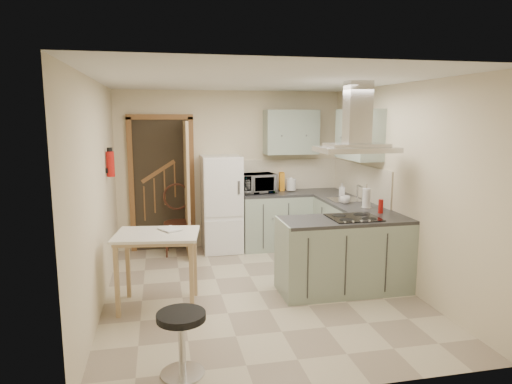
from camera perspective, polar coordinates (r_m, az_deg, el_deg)
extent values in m
plane|color=#BCB092|center=(5.67, 0.33, -12.31)|extent=(4.20, 4.20, 0.00)
plane|color=silver|center=(5.28, 0.36, 13.77)|extent=(4.20, 4.20, 0.00)
plane|color=beige|center=(7.38, -3.15, 2.82)|extent=(3.60, 0.00, 3.60)
plane|color=beige|center=(5.26, -19.20, -0.42)|extent=(0.00, 4.20, 4.20)
plane|color=beige|center=(5.98, 17.45, 0.82)|extent=(0.00, 4.20, 4.20)
cube|color=brown|center=(7.29, -11.67, 0.97)|extent=(1.10, 0.12, 2.10)
cube|color=white|center=(7.13, -4.32, -1.49)|extent=(0.60, 0.60, 1.50)
cube|color=#9EB2A0|center=(7.36, 2.37, -3.52)|extent=(1.08, 0.60, 0.90)
cube|color=#9EB2A0|center=(6.99, 10.45, -4.36)|extent=(0.60, 1.95, 0.90)
cube|color=beige|center=(7.59, 4.06, 2.24)|extent=(1.68, 0.02, 0.50)
cube|color=#9EB2A0|center=(7.37, 4.40, 7.48)|extent=(0.85, 0.35, 0.70)
cube|color=#9EB2A0|center=(6.60, 12.75, 7.04)|extent=(0.35, 0.90, 0.70)
cube|color=#9EB2A0|center=(5.66, 11.03, -7.71)|extent=(1.55, 0.65, 0.90)
cube|color=black|center=(5.58, 12.12, -3.14)|extent=(0.58, 0.50, 0.01)
cube|color=silver|center=(5.46, 12.42, 5.22)|extent=(0.90, 0.55, 0.10)
cube|color=silver|center=(6.74, 11.14, -0.95)|extent=(0.45, 0.40, 0.01)
cylinder|color=#B2140F|center=(6.10, -17.75, 3.34)|extent=(0.10, 0.10, 0.32)
cube|color=tan|center=(5.24, -12.13, -9.49)|extent=(0.98, 0.79, 0.84)
cube|color=#442516|center=(7.10, -9.73, -3.81)|extent=(0.46, 0.46, 0.97)
cylinder|color=black|center=(3.97, -9.25, -18.19)|extent=(0.48, 0.48, 0.54)
imported|color=black|center=(7.22, 0.13, 1.10)|extent=(0.60, 0.45, 0.30)
cylinder|color=silver|center=(7.37, 4.40, 0.96)|extent=(0.20, 0.20, 0.23)
cube|color=orange|center=(7.48, 3.24, 1.34)|extent=(0.11, 0.21, 0.29)
imported|color=silver|center=(7.06, 10.70, 0.29)|extent=(0.12, 0.12, 0.19)
cylinder|color=silver|center=(6.20, 13.64, -0.73)|extent=(0.12, 0.12, 0.27)
imported|color=white|center=(6.45, 11.08, -0.95)|extent=(0.17, 0.17, 0.11)
cylinder|color=red|center=(5.93, 15.33, -1.73)|extent=(0.07, 0.07, 0.17)
imported|color=#9C3444|center=(5.17, -11.61, -4.24)|extent=(0.29, 0.32, 0.11)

